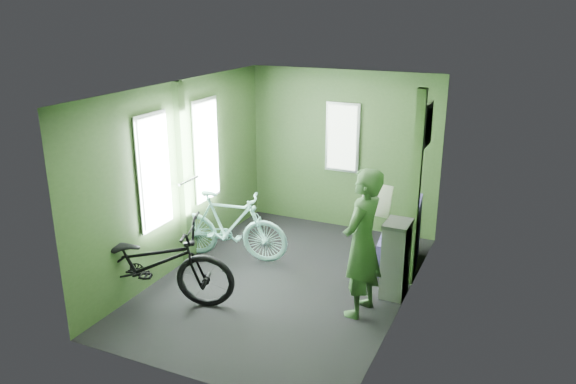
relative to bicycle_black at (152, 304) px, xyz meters
The scene contains 6 objects.
room 2.12m from the bicycle_black, 45.95° to the left, with size 4.00×4.02×2.31m.
bicycle_black is the anchor object (origin of this frame).
bicycle_mint 1.38m from the bicycle_black, 81.31° to the left, with size 0.44×1.54×0.93m, color #8EDED5.
passenger 2.42m from the bicycle_black, 20.20° to the left, with size 0.47×0.70×1.61m.
waste_box 2.76m from the bicycle_black, 29.01° to the left, with size 0.26×0.36×0.88m, color slate.
bench_seat 3.08m from the bicycle_black, 42.57° to the left, with size 0.55×0.86×0.86m.
Camera 1 is at (2.52, -5.46, 3.13)m, focal length 35.00 mm.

